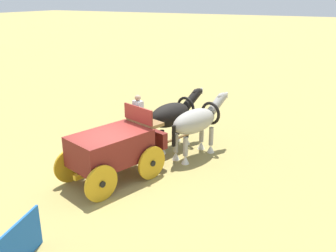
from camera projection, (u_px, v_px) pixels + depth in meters
ground_plane at (112, 180)px, 12.79m from camera, size 220.00×220.00×0.00m
show_wagon at (114, 147)px, 12.51m from camera, size 5.59×2.74×2.67m
draft_horse_near at (173, 115)px, 15.20m from camera, size 3.05×1.51×2.22m
draft_horse_off at (197, 122)px, 14.33m from camera, size 3.13×1.50×2.26m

